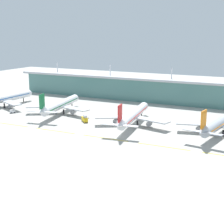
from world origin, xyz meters
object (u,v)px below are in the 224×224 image
object	(u,v)px
baggage_cart	(12,111)
fuel_truck	(85,119)
airliner_nearest	(2,99)
airliner_center	(133,115)
airliner_far_middle	(219,124)
airliner_near_middle	(60,105)

from	to	relation	value
baggage_cart	fuel_truck	bearing A→B (deg)	0.92
airliner_nearest	fuel_truck	bearing A→B (deg)	-8.38
airliner_center	airliner_far_middle	world-z (taller)	same
airliner_near_middle	fuel_truck	world-z (taller)	airliner_near_middle
airliner_center	fuel_truck	bearing A→B (deg)	-169.36
airliner_center	baggage_cart	world-z (taller)	airliner_center
airliner_nearest	airliner_center	xyz separation A→B (m)	(113.30, -5.99, -0.00)
airliner_near_middle	baggage_cart	world-z (taller)	airliner_near_middle
airliner_nearest	airliner_center	world-z (taller)	same
airliner_nearest	fuel_truck	xyz separation A→B (m)	(81.40, -11.99, -4.19)
airliner_far_middle	fuel_truck	distance (m)	84.73
fuel_truck	baggage_cart	xyz separation A→B (m)	(-60.25, -0.97, -1.00)
airliner_far_middle	fuel_truck	world-z (taller)	airliner_far_middle
airliner_near_middle	fuel_truck	bearing A→B (deg)	-24.79
airliner_far_middle	fuel_truck	size ratio (longest dim) A/B	8.59
airliner_nearest	airliner_near_middle	bearing A→B (deg)	1.01
airliner_center	baggage_cart	bearing A→B (deg)	-175.68
airliner_center	baggage_cart	xyz separation A→B (m)	(-92.16, -6.96, -5.19)
airliner_nearest	baggage_cart	xyz separation A→B (m)	(21.14, -12.95, -5.19)
airliner_nearest	airliner_near_middle	size ratio (longest dim) A/B	1.08
airliner_nearest	airliner_near_middle	xyz separation A→B (m)	(53.40, 0.94, -0.01)
airliner_far_middle	baggage_cart	distance (m)	144.85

